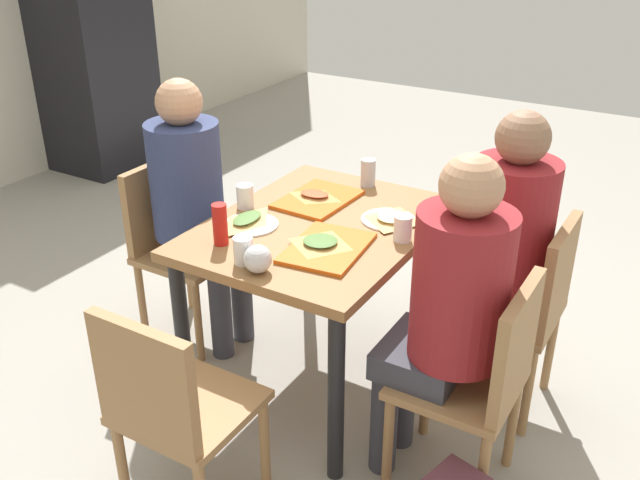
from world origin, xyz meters
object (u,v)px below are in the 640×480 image
at_px(tray_red_far, 318,199).
at_px(plastic_cup_b, 403,228).
at_px(chair_near_left, 482,375).
at_px(pizza_slice_a, 320,242).
at_px(pizza_slice_b, 315,195).
at_px(main_table, 320,247).
at_px(chair_left_end, 171,406).
at_px(person_in_red, 449,301).
at_px(person_far_side, 194,195).
at_px(foil_bundle, 258,259).
at_px(paper_plate_center, 251,225).
at_px(pizza_slice_c, 247,219).
at_px(plastic_cup_a, 245,196).
at_px(paper_plate_near_edge, 388,220).
at_px(tray_red_near, 327,248).
at_px(condiment_bottle, 220,224).
at_px(plastic_cup_c, 243,250).
at_px(soda_can, 368,173).
at_px(person_in_brown_jacket, 500,239).
at_px(chair_far_side, 174,238).
at_px(chair_near_right, 528,303).
at_px(drink_fridge, 93,41).
at_px(pizza_slice_d, 392,218).

height_order(tray_red_far, plastic_cup_b, plastic_cup_b).
bearing_deg(chair_near_left, pizza_slice_a, 83.46).
xyz_separation_m(pizza_slice_a, pizza_slice_b, (0.37, 0.25, -0.00)).
distance_m(main_table, tray_red_far, 0.25).
height_order(chair_left_end, person_in_red, person_in_red).
xyz_separation_m(person_far_side, foil_bundle, (-0.45, -0.67, 0.07)).
height_order(chair_left_end, pizza_slice_a, chair_left_end).
bearing_deg(pizza_slice_b, pizza_slice_a, -146.15).
distance_m(paper_plate_center, plastic_cup_b, 0.60).
distance_m(chair_left_end, plastic_cup_b, 1.05).
bearing_deg(foil_bundle, pizza_slice_c, 41.41).
bearing_deg(person_in_red, plastic_cup_a, 76.45).
bearing_deg(paper_plate_near_edge, paper_plate_center, 125.58).
bearing_deg(tray_red_near, condiment_bottle, 113.62).
bearing_deg(foil_bundle, plastic_cup_a, 40.62).
distance_m(pizza_slice_a, plastic_cup_c, 0.30).
height_order(paper_plate_near_edge, pizza_slice_b, pizza_slice_b).
relative_size(chair_near_left, foil_bundle, 8.41).
bearing_deg(pizza_slice_b, soda_can, -23.32).
xyz_separation_m(person_in_brown_jacket, condiment_bottle, (-0.61, 0.87, 0.10)).
bearing_deg(person_far_side, plastic_cup_b, -88.47).
height_order(person_in_brown_jacket, person_far_side, same).
height_order(tray_red_near, tray_red_far, same).
relative_size(tray_red_near, paper_plate_near_edge, 1.64).
xyz_separation_m(chair_far_side, pizza_slice_c, (-0.15, -0.54, 0.28)).
bearing_deg(plastic_cup_c, person_far_side, 54.11).
bearing_deg(person_in_red, main_table, 67.71).
bearing_deg(pizza_slice_a, paper_plate_center, 85.07).
xyz_separation_m(chair_near_right, condiment_bottle, (-0.61, 1.01, 0.35)).
xyz_separation_m(chair_left_end, drink_fridge, (2.43, 2.85, 0.46)).
relative_size(pizza_slice_b, soda_can, 1.55).
bearing_deg(plastic_cup_b, plastic_cup_c, 138.11).
xyz_separation_m(pizza_slice_c, drink_fridge, (1.66, 2.60, 0.18)).
relative_size(chair_near_left, chair_left_end, 1.00).
height_order(pizza_slice_d, foil_bundle, foil_bundle).
xyz_separation_m(paper_plate_center, pizza_slice_c, (0.01, 0.02, 0.01)).
height_order(main_table, drink_fridge, drink_fridge).
distance_m(chair_near_left, paper_plate_center, 1.06).
relative_size(pizza_slice_d, foil_bundle, 2.25).
relative_size(chair_left_end, condiment_bottle, 5.26).
xyz_separation_m(chair_left_end, pizza_slice_c, (0.77, 0.25, 0.28)).
bearing_deg(tray_red_near, chair_far_side, 78.68).
relative_size(chair_near_right, paper_plate_near_edge, 3.82).
bearing_deg(chair_left_end, plastic_cup_b, -20.11).
bearing_deg(person_far_side, paper_plate_near_edge, -79.63).
xyz_separation_m(chair_near_left, plastic_cup_b, (0.29, 0.45, 0.32)).
xyz_separation_m(tray_red_near, pizza_slice_a, (-0.00, 0.03, 0.02)).
xyz_separation_m(plastic_cup_b, condiment_bottle, (-0.37, 0.57, 0.03)).
height_order(chair_near_left, tray_red_far, chair_near_left).
bearing_deg(drink_fridge, chair_far_side, -126.27).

